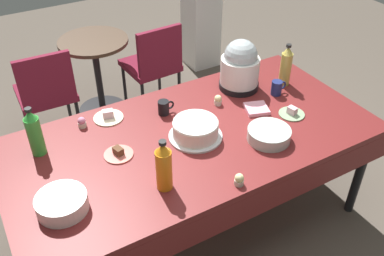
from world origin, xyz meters
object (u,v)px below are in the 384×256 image
object	(u,v)px
soda_bottle_lime_soda	(34,133)
coffee_mug_navy	(277,88)
potluck_table	(192,143)
coffee_mug_black	(164,107)
frosted_layer_cake	(196,130)
glass_salad_bowl	(269,134)
dessert_plate_sage	(292,113)
cupcake_berry	(82,122)
ceramic_snack_bowl	(62,203)
dessert_plate_coral	(119,153)
maroon_chair_right	(154,62)
maroon_chair_left	(46,90)
soda_bottle_ginger_ale	(286,66)
round_cafe_table	(96,63)
cupcake_rose	(239,179)
cupcake_lemon	(218,100)
slow_cooker	(240,66)
water_cooler	(201,12)
dessert_plate_cream	(108,116)
soda_bottle_orange_juice	(164,166)

from	to	relation	value
soda_bottle_lime_soda	coffee_mug_navy	distance (m)	1.55
potluck_table	coffee_mug_black	size ratio (longest dim) A/B	19.72
frosted_layer_cake	glass_salad_bowl	xyz separation A→B (m)	(0.36, -0.23, -0.02)
dessert_plate_sage	cupcake_berry	distance (m)	1.30
ceramic_snack_bowl	coffee_mug_black	world-z (taller)	coffee_mug_black
dessert_plate_coral	coffee_mug_black	distance (m)	0.47
dessert_plate_sage	maroon_chair_right	world-z (taller)	maroon_chair_right
soda_bottle_lime_soda	maroon_chair_left	xyz separation A→B (m)	(0.27, 1.09, -0.40)
glass_salad_bowl	soda_bottle_ginger_ale	xyz separation A→B (m)	(0.49, 0.45, 0.10)
potluck_table	soda_bottle_lime_soda	xyz separation A→B (m)	(-0.82, 0.29, 0.20)
round_cafe_table	ceramic_snack_bowl	bearing A→B (deg)	-113.38
dessert_plate_coral	cupcake_rose	world-z (taller)	cupcake_rose
dessert_plate_sage	soda_bottle_ginger_ale	distance (m)	0.40
cupcake_lemon	slow_cooker	bearing A→B (deg)	24.08
frosted_layer_cake	round_cafe_table	xyz separation A→B (m)	(-0.06, 1.63, -0.30)
cupcake_lemon	round_cafe_table	size ratio (longest dim) A/B	0.09
frosted_layer_cake	water_cooler	distance (m)	2.34
slow_cooker	ceramic_snack_bowl	xyz separation A→B (m)	(-1.38, -0.51, -0.12)
water_cooler	maroon_chair_right	bearing A→B (deg)	-145.53
round_cafe_table	water_cooler	xyz separation A→B (m)	(1.29, 0.35, 0.09)
frosted_layer_cake	coffee_mug_navy	world-z (taller)	frosted_layer_cake
glass_salad_bowl	cupcake_lemon	bearing A→B (deg)	96.78
slow_cooker	soda_bottle_lime_soda	distance (m)	1.37
dessert_plate_cream	round_cafe_table	distance (m)	1.27
ceramic_snack_bowl	potluck_table	bearing A→B (deg)	13.47
round_cafe_table	coffee_mug_navy	bearing A→B (deg)	-62.81
soda_bottle_ginger_ale	frosted_layer_cake	bearing A→B (deg)	-165.57
dessert_plate_coral	soda_bottle_orange_juice	xyz separation A→B (m)	(0.11, -0.35, 0.13)
cupcake_berry	soda_bottle_orange_juice	distance (m)	0.74
potluck_table	soda_bottle_lime_soda	world-z (taller)	soda_bottle_lime_soda
glass_salad_bowl	soda_bottle_lime_soda	world-z (taller)	soda_bottle_lime_soda
slow_cooker	maroon_chair_right	distance (m)	1.16
soda_bottle_orange_juice	maroon_chair_left	distance (m)	1.75
slow_cooker	round_cafe_table	distance (m)	1.49
slow_cooker	cupcake_lemon	xyz separation A→B (m)	(-0.24, -0.11, -0.13)
glass_salad_bowl	maroon_chair_right	xyz separation A→B (m)	(0.04, 1.64, -0.29)
potluck_table	slow_cooker	bearing A→B (deg)	29.17
soda_bottle_ginger_ale	water_cooler	distance (m)	1.83
coffee_mug_navy	maroon_chair_left	distance (m)	1.83
maroon_chair_left	round_cafe_table	bearing A→B (deg)	24.15
cupcake_rose	soda_bottle_orange_juice	bearing A→B (deg)	152.73
glass_salad_bowl	soda_bottle_ginger_ale	size ratio (longest dim) A/B	0.84
cupcake_lemon	water_cooler	xyz separation A→B (m)	(0.93, 1.75, -0.19)
dessert_plate_cream	cupcake_rose	size ratio (longest dim) A/B	2.76
soda_bottle_ginger_ale	coffee_mug_black	bearing A→B (deg)	174.26
soda_bottle_lime_soda	maroon_chair_right	world-z (taller)	soda_bottle_lime_soda
dessert_plate_coral	dessert_plate_sage	world-z (taller)	dessert_plate_sage
dessert_plate_cream	cupcake_berry	distance (m)	0.17
ceramic_snack_bowl	dessert_plate_coral	bearing A→B (deg)	32.36
cupcake_lemon	soda_bottle_orange_juice	size ratio (longest dim) A/B	0.23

